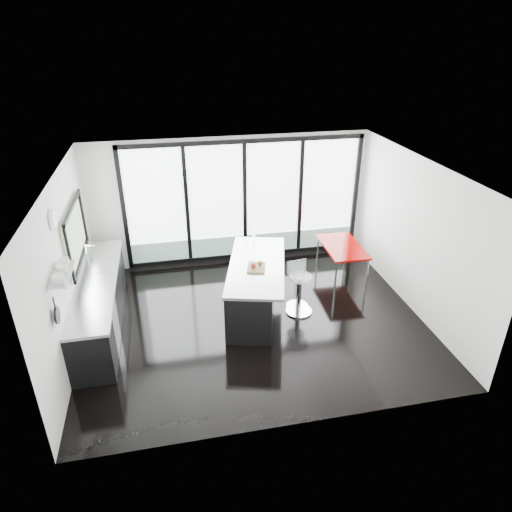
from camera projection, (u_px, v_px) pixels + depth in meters
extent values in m
cube|color=black|center=(254.00, 320.00, 8.32)|extent=(6.00, 5.00, 0.00)
cube|color=white|center=(254.00, 170.00, 7.05)|extent=(6.00, 5.00, 0.00)
cube|color=silver|center=(231.00, 201.00, 9.87)|extent=(6.00, 0.00, 2.80)
cube|color=white|center=(245.00, 201.00, 9.90)|extent=(5.00, 0.02, 2.50)
cube|color=slate|center=(245.00, 244.00, 10.33)|extent=(5.00, 0.02, 0.44)
cube|color=black|center=(187.00, 205.00, 9.63)|extent=(0.08, 0.04, 2.50)
cube|color=black|center=(245.00, 201.00, 9.86)|extent=(0.08, 0.04, 2.50)
cube|color=black|center=(300.00, 197.00, 10.09)|extent=(0.08, 0.04, 2.50)
cube|color=silver|center=(295.00, 341.00, 5.50)|extent=(6.00, 0.00, 2.80)
cube|color=silver|center=(66.00, 269.00, 7.14)|extent=(0.00, 5.00, 2.80)
cube|color=gray|center=(74.00, 234.00, 7.84)|extent=(0.02, 1.60, 0.90)
cube|color=#AAADAF|center=(62.00, 274.00, 6.26)|extent=(0.25, 0.80, 0.03)
cylinder|color=white|center=(53.00, 219.00, 6.45)|extent=(0.04, 0.30, 0.30)
cylinder|color=black|center=(57.00, 315.00, 6.08)|extent=(0.03, 0.24, 0.24)
cube|color=silver|center=(416.00, 236.00, 8.23)|extent=(0.00, 5.00, 2.80)
cube|color=black|center=(100.00, 304.00, 7.98)|extent=(0.65, 3.20, 0.87)
cube|color=#AAADAF|center=(96.00, 282.00, 7.78)|extent=(0.69, 3.24, 0.05)
cube|color=#AAADAF|center=(99.00, 268.00, 8.21)|extent=(0.45, 0.48, 0.06)
cylinder|color=silver|center=(88.00, 257.00, 8.07)|extent=(0.02, 0.02, 0.44)
cube|color=#AAADAF|center=(116.00, 328.00, 7.39)|extent=(0.03, 0.60, 0.80)
cube|color=black|center=(252.00, 288.00, 8.46)|extent=(1.33, 2.40, 0.90)
cube|color=#AAADAF|center=(257.00, 265.00, 8.24)|extent=(1.55, 2.51, 0.05)
cube|color=#9A7452|center=(256.00, 267.00, 8.08)|extent=(0.41, 0.48, 0.03)
sphere|color=maroon|center=(253.00, 266.00, 8.01)|extent=(0.11, 0.11, 0.09)
sphere|color=brown|center=(260.00, 263.00, 8.10)|extent=(0.11, 0.11, 0.09)
cylinder|color=silver|center=(253.00, 239.00, 8.86)|extent=(0.09, 0.09, 0.29)
cylinder|color=silver|center=(300.00, 294.00, 8.38)|extent=(0.57, 0.57, 0.78)
cylinder|color=silver|center=(298.00, 292.00, 8.57)|extent=(0.44, 0.44, 0.67)
cube|color=#8E0502|center=(341.00, 261.00, 9.63)|extent=(0.80, 1.35, 0.71)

